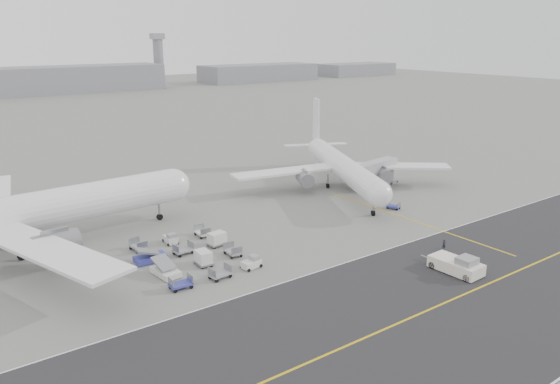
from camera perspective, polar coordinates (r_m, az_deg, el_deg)
ground at (r=74.21m, az=0.82°, el=-8.40°), size 700.00×700.00×0.00m
taxiway at (r=65.74m, az=14.14°, el=-12.35°), size 220.00×59.00×0.03m
horizon_buildings at (r=323.26m, az=-23.58°, el=9.39°), size 520.00×28.00×28.00m
control_tower at (r=348.85m, az=-12.58°, el=13.42°), size 7.00×7.00×31.25m
airliner_a at (r=87.56m, az=-26.17°, el=-2.20°), size 57.97×57.20×19.98m
airliner_b at (r=113.52m, az=6.42°, el=2.75°), size 43.22×44.28×16.22m
pushback_tug at (r=77.47m, az=18.02°, el=-7.28°), size 3.65×9.24×2.63m
jet_bridge at (r=113.74m, az=9.64°, el=2.33°), size 15.64×5.20×5.83m
gse_cluster at (r=79.35m, az=-9.12°, el=-6.93°), size 19.87×24.03×2.19m
stray_dolly at (r=102.23m, az=11.76°, el=-1.74°), size 2.12×2.66×1.43m
ground_crew_a at (r=84.95m, az=16.77°, el=-5.29°), size 0.67×0.56×1.55m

